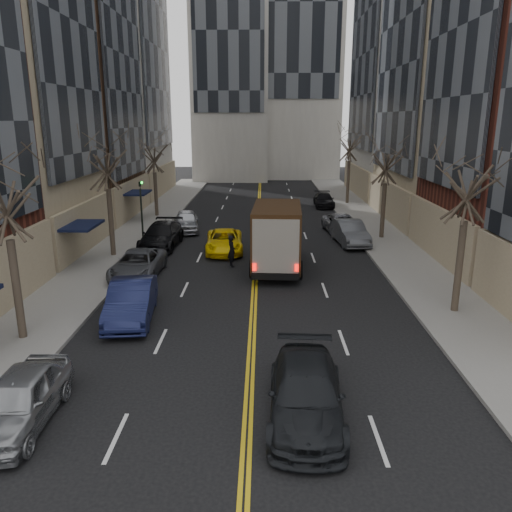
{
  "coord_description": "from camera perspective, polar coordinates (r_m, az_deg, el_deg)",
  "views": [
    {
      "loc": [
        0.41,
        -9.52,
        8.23
      ],
      "look_at": [
        0.1,
        12.36,
        2.2
      ],
      "focal_mm": 35.0,
      "sensor_mm": 36.0,
      "label": 1
    }
  ],
  "objects": [
    {
      "name": "tree_rt_far",
      "position": [
        50.24,
        10.73,
        13.45
      ],
      "size": [
        3.2,
        3.2,
        9.11
      ],
      "color": "#382D23",
      "rests_on": "sidewalk_right"
    },
    {
      "name": "streetwall_left",
      "position": [
        44.34,
        -23.43,
        23.76
      ],
      "size": [
        14.0,
        49.5,
        36.0
      ],
      "color": "#562319",
      "rests_on": "ground"
    },
    {
      "name": "streetwall_right",
      "position": [
        45.19,
        23.46,
        22.97
      ],
      "size": [
        12.26,
        49.0,
        34.0
      ],
      "color": "#4C301E",
      "rests_on": "ground"
    },
    {
      "name": "parked_rt_c",
      "position": [
        48.97,
        7.76,
        6.36
      ],
      "size": [
        1.92,
        4.53,
        1.3
      ],
      "primitive_type": "imported",
      "rotation": [
        0.0,
        0.0,
        -0.02
      ],
      "color": "black",
      "rests_on": "ground"
    },
    {
      "name": "taxi",
      "position": [
        31.89,
        -3.65,
        1.69
      ],
      "size": [
        2.6,
        5.07,
        1.37
      ],
      "primitive_type": "imported",
      "rotation": [
        0.0,
        0.0,
        0.07
      ],
      "color": "yellow",
      "rests_on": "ground"
    },
    {
      "name": "parked_rt_a",
      "position": [
        34.39,
        10.67,
        2.66
      ],
      "size": [
        2.22,
        5.01,
        1.6
      ],
      "primitive_type": "imported",
      "rotation": [
        0.0,
        0.0,
        0.11
      ],
      "color": "#4A4C51",
      "rests_on": "ground"
    },
    {
      "name": "tree_rt_mid",
      "position": [
        35.58,
        14.76,
        11.59
      ],
      "size": [
        3.2,
        3.2,
        8.32
      ],
      "color": "#382D23",
      "rests_on": "sidewalk_right"
    },
    {
      "name": "sidewalk_right",
      "position": [
        38.39,
        13.74,
        2.7
      ],
      "size": [
        4.0,
        66.0,
        0.15
      ],
      "primitive_type": "cube",
      "color": "slate",
      "rests_on": "ground"
    },
    {
      "name": "parked_rt_b",
      "position": [
        37.54,
        9.85,
        3.59
      ],
      "size": [
        2.76,
        5.16,
        1.38
      ],
      "primitive_type": "imported",
      "rotation": [
        0.0,
        0.0,
        0.1
      ],
      "color": "#AAACB2",
      "rests_on": "ground"
    },
    {
      "name": "parked_lf_c",
      "position": [
        27.48,
        -13.35,
        -0.93
      ],
      "size": [
        2.41,
        5.07,
        1.4
      ],
      "primitive_type": "imported",
      "rotation": [
        0.0,
        0.0,
        -0.02
      ],
      "color": "#4D4F55",
      "rests_on": "ground"
    },
    {
      "name": "tree_lf_far",
      "position": [
        43.56,
        -11.66,
        12.2
      ],
      "size": [
        3.2,
        3.2,
        8.12
      ],
      "color": "#382D23",
      "rests_on": "sidewalk_left"
    },
    {
      "name": "pedestrian",
      "position": [
        28.6,
        -2.8,
        0.57
      ],
      "size": [
        0.65,
        0.78,
        1.84
      ],
      "primitive_type": "imported",
      "rotation": [
        0.0,
        0.0,
        1.95
      ],
      "color": "black",
      "rests_on": "ground"
    },
    {
      "name": "tree_rt_near",
      "position": [
        22.24,
        23.32,
        9.59
      ],
      "size": [
        3.2,
        3.2,
        8.71
      ],
      "color": "#382D23",
      "rests_on": "sidewalk_right"
    },
    {
      "name": "observer_sedan",
      "position": [
        14.66,
        5.73,
        -15.38
      ],
      "size": [
        2.39,
        5.27,
        1.5
      ],
      "rotation": [
        0.0,
        0.0,
        -0.06
      ],
      "color": "black",
      "rests_on": "ground"
    },
    {
      "name": "parked_lf_d",
      "position": [
        33.52,
        -10.76,
        2.32
      ],
      "size": [
        2.43,
        5.56,
        1.59
      ],
      "primitive_type": "imported",
      "rotation": [
        0.0,
        0.0,
        -0.04
      ],
      "color": "black",
      "rests_on": "ground"
    },
    {
      "name": "parked_lf_b",
      "position": [
        21.74,
        -14.06,
        -5.0
      ],
      "size": [
        2.29,
        5.16,
        1.64
      ],
      "primitive_type": "imported",
      "rotation": [
        0.0,
        0.0,
        0.11
      ],
      "color": "#13193E",
      "rests_on": "ground"
    },
    {
      "name": "parked_lf_e",
      "position": [
        38.14,
        -7.97,
        3.98
      ],
      "size": [
        2.43,
        4.74,
        1.55
      ],
      "primitive_type": "imported",
      "rotation": [
        0.0,
        0.0,
        0.14
      ],
      "color": "#B4B6BC",
      "rests_on": "ground"
    },
    {
      "name": "traffic_signal",
      "position": [
        32.91,
        -12.97,
        5.55
      ],
      "size": [
        0.29,
        0.26,
        4.7
      ],
      "color": "black",
      "rests_on": "sidewalk_left"
    },
    {
      "name": "parked_lf_a",
      "position": [
        15.73,
        -25.44,
        -14.62
      ],
      "size": [
        1.88,
        4.46,
        1.51
      ],
      "primitive_type": "imported",
      "rotation": [
        0.0,
        0.0,
        0.02
      ],
      "color": "#999CA0",
      "rests_on": "ground"
    },
    {
      "name": "ground",
      "position": [
        12.59,
        -1.38,
        -25.43
      ],
      "size": [
        160.0,
        160.0,
        0.0
      ],
      "primitive_type": "plane",
      "color": "black",
      "rests_on": "ground"
    },
    {
      "name": "ups_truck",
      "position": [
        27.9,
        2.42,
        2.2
      ],
      "size": [
        3.03,
        6.88,
        3.7
      ],
      "rotation": [
        0.0,
        0.0,
        -0.05
      ],
      "color": "black",
      "rests_on": "ground"
    },
    {
      "name": "tree_lf_near",
      "position": [
        19.89,
        -27.06,
        8.0
      ],
      "size": [
        3.2,
        3.2,
        8.41
      ],
      "color": "#382D23",
      "rests_on": "sidewalk_left"
    },
    {
      "name": "sidewalk_left",
      "position": [
        38.58,
        -13.34,
        2.78
      ],
      "size": [
        4.0,
        66.0,
        0.15
      ],
      "primitive_type": "cube",
      "color": "slate",
      "rests_on": "ground"
    },
    {
      "name": "tree_lf_mid",
      "position": [
        30.96,
        -16.85,
        11.74
      ],
      "size": [
        3.2,
        3.2,
        8.91
      ],
      "color": "#382D23",
      "rests_on": "sidewalk_left"
    }
  ]
}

